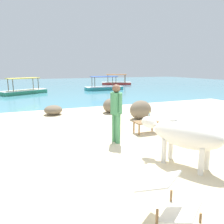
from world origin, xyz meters
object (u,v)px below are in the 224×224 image
cow (184,134)px  boat_teal (104,87)px  person_standing (116,109)px  deck_chair_near (169,197)px  low_bench_table (146,123)px  boat_green (24,91)px  boat_red (116,82)px  bottle (149,117)px

cow → boat_teal: 16.59m
person_standing → boat_teal: bearing=62.4°
person_standing → deck_chair_near: bearing=-109.9°
low_bench_table → boat_teal: boat_teal is taller
deck_chair_near → boat_green: bearing=151.9°
cow → boat_red: boat_red is taller
boat_red → boat_teal: bearing=-104.0°
boat_teal → cow: bearing=73.1°
cow → low_bench_table: (0.49, 2.34, -0.37)m
person_standing → boat_green: 13.75m
bottle → person_standing: size_ratio=0.18×
deck_chair_near → boat_red: size_ratio=0.24×
cow → bottle: size_ratio=6.22×
low_bench_table → deck_chair_near: bearing=-115.5°
low_bench_table → boat_red: size_ratio=0.20×
bottle → boat_green: (-3.73, 13.05, -0.25)m
boat_red → deck_chair_near: bearing=-92.4°
low_bench_table → boat_green: 13.55m
deck_chair_near → person_standing: 3.35m
cow → boat_green: bearing=-13.7°
cow → low_bench_table: cow is taller
bottle → boat_teal: size_ratio=0.08×
cow → low_bench_table: size_ratio=2.40×
cow → person_standing: size_ratio=1.14×
low_bench_table → deck_chair_near: (-1.85, -3.70, 0.06)m
deck_chair_near → boat_red: bearing=124.5°
boat_green → boat_red: size_ratio=0.98×
bottle → boat_red: size_ratio=0.08×
deck_chair_near → person_standing: size_ratio=0.58×
person_standing → boat_red: 21.64m
deck_chair_near → bottle: bearing=117.9°
deck_chair_near → boat_teal: boat_teal is taller
cow → bottle: cow is taller
boat_green → boat_teal: 7.17m
bottle → boat_red: 20.70m
boat_teal → boat_green: bearing=2.7°
person_standing → cow: bearing=-77.5°
person_standing → bottle: bearing=10.2°
cow → boat_teal: boat_teal is taller
person_standing → boat_red: person_standing is taller
cow → boat_green: (-3.11, 15.40, -0.44)m
boat_teal → person_standing: bearing=68.6°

